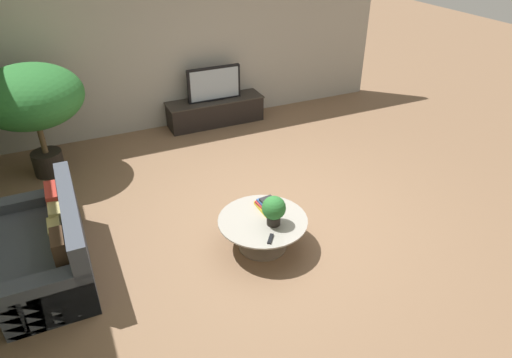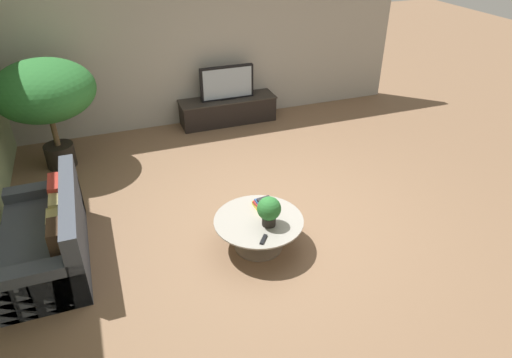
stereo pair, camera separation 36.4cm
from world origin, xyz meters
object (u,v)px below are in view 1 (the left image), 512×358
object	(u,v)px
television	(214,84)
potted_palm_tall	(31,99)
media_console	(215,111)
couch_by_wall	(49,249)
coffee_table	(263,227)
potted_plant_tabletop	(274,209)

from	to	relation	value
television	potted_palm_tall	bearing A→B (deg)	-166.80
media_console	couch_by_wall	bearing A→B (deg)	-135.30
television	coffee_table	xyz separation A→B (m)	(-0.71, -3.49, -0.47)
coffee_table	potted_plant_tabletop	bearing A→B (deg)	-58.91
coffee_table	potted_plant_tabletop	xyz separation A→B (m)	(0.07, -0.12, 0.31)
coffee_table	potted_plant_tabletop	size ratio (longest dim) A/B	2.92
media_console	potted_palm_tall	bearing A→B (deg)	-166.77
television	couch_by_wall	world-z (taller)	television
media_console	potted_plant_tabletop	bearing A→B (deg)	-100.02
potted_palm_tall	potted_plant_tabletop	distance (m)	3.73
media_console	couch_by_wall	world-z (taller)	couch_by_wall
media_console	coffee_table	size ratio (longest dim) A/B	1.70
media_console	television	xyz separation A→B (m)	(0.00, -0.00, 0.50)
coffee_table	potted_plant_tabletop	distance (m)	0.34
potted_palm_tall	potted_plant_tabletop	world-z (taller)	potted_palm_tall
television	media_console	bearing A→B (deg)	90.00
potted_palm_tall	couch_by_wall	bearing A→B (deg)	-92.46
coffee_table	potted_palm_tall	xyz separation A→B (m)	(-2.13, 2.82, 0.89)
coffee_table	couch_by_wall	xyz separation A→B (m)	(-2.23, 0.58, 0.02)
coffee_table	potted_palm_tall	bearing A→B (deg)	127.09
potted_plant_tabletop	couch_by_wall	bearing A→B (deg)	163.04
television	couch_by_wall	bearing A→B (deg)	-135.32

